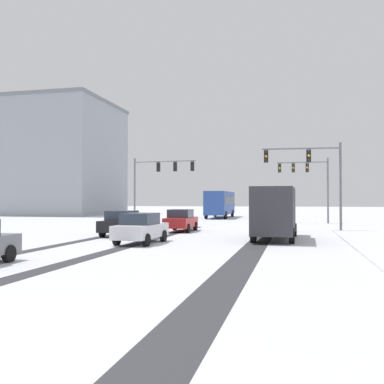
{
  "coord_description": "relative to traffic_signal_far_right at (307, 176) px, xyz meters",
  "views": [
    {
      "loc": [
        6.1,
        -4.94,
        2.31
      ],
      "look_at": [
        0.0,
        21.22,
        2.8
      ],
      "focal_mm": 40.85,
      "sensor_mm": 36.0,
      "label": 1
    }
  ],
  "objects": [
    {
      "name": "car_red_lead",
      "position": [
        -9.42,
        -14.2,
        -3.94
      ],
      "size": [
        1.87,
        4.12,
        1.62
      ],
      "color": "red",
      "rests_on": "ground"
    },
    {
      "name": "wheel_track_left_lane",
      "position": [
        -13.02,
        -25.12,
        -4.75
      ],
      "size": [
        0.75,
        33.35,
        0.01
      ],
      "primitive_type": "cube",
      "color": "#38383D",
      "rests_on": "ground"
    },
    {
      "name": "traffic_signal_far_left",
      "position": [
        -14.3,
        -4.14,
        0.05
      ],
      "size": [
        6.46,
        0.67,
        6.5
      ],
      "color": "slate",
      "rests_on": "ground"
    },
    {
      "name": "bus_oncoming",
      "position": [
        -10.64,
        10.84,
        -2.76
      ],
      "size": [
        2.84,
        11.05,
        3.38
      ],
      "color": "#284793",
      "rests_on": "ground"
    },
    {
      "name": "wheel_track_center",
      "position": [
        -3.22,
        -25.12,
        -4.75
      ],
      "size": [
        1.17,
        33.35,
        0.01
      ],
      "primitive_type": "cube",
      "color": "#38383D",
      "rests_on": "ground"
    },
    {
      "name": "wheel_track_right_lane",
      "position": [
        -9.4,
        -25.12,
        -4.75
      ],
      "size": [
        0.82,
        33.35,
        0.01
      ],
      "primitive_type": "cube",
      "color": "#38383D",
      "rests_on": "ground"
    },
    {
      "name": "box_truck_delivery",
      "position": [
        -2.39,
        -19.21,
        -3.12
      ],
      "size": [
        2.47,
        7.46,
        3.02
      ],
      "color": "slate",
      "rests_on": "ground"
    },
    {
      "name": "traffic_signal_far_right",
      "position": [
        0.0,
        0.0,
        0.0
      ],
      "size": [
        5.04,
        0.4,
        6.5
      ],
      "color": "slate",
      "rests_on": "ground"
    },
    {
      "name": "traffic_signal_near_right",
      "position": [
        0.04,
        -12.13,
        -0.13
      ],
      "size": [
        5.69,
        0.75,
        6.5
      ],
      "color": "slate",
      "rests_on": "ground"
    },
    {
      "name": "car_white_third",
      "position": [
        -9.24,
        -23.31,
        -3.94
      ],
      "size": [
        1.97,
        4.17,
        1.62
      ],
      "color": "silver",
      "rests_on": "ground"
    },
    {
      "name": "office_building_far_left_block",
      "position": [
        -38.58,
        17.25,
        4.08
      ],
      "size": [
        18.89,
        17.05,
        17.65
      ],
      "color": "#9399A3",
      "rests_on": "ground"
    },
    {
      "name": "car_black_second",
      "position": [
        -12.08,
        -18.87,
        -3.94
      ],
      "size": [
        1.93,
        4.15,
        1.62
      ],
      "color": "black",
      "rests_on": "ground"
    }
  ]
}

